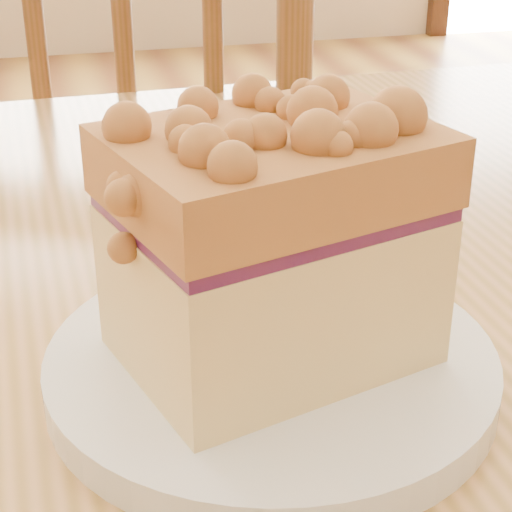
{
  "coord_description": "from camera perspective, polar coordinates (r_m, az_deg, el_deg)",
  "views": [
    {
      "loc": [
        -0.18,
        -0.21,
        1.0
      ],
      "look_at": [
        -0.09,
        0.16,
        0.8
      ],
      "focal_mm": 62.0,
      "sensor_mm": 36.0,
      "label": 1
    }
  ],
  "objects": [
    {
      "name": "cafe_chair_main",
      "position": [
        1.16,
        -5.49,
        -0.68
      ],
      "size": [
        0.55,
        0.55,
        0.93
      ],
      "rotation": [
        0.0,
        0.0,
        2.76
      ],
      "color": "brown",
      "rests_on": "ground"
    },
    {
      "name": "plate",
      "position": [
        0.43,
        0.98,
        -7.2
      ],
      "size": [
        0.22,
        0.22,
        0.02
      ],
      "color": "white",
      "rests_on": "cafe_table_main"
    },
    {
      "name": "cafe_table_main",
      "position": [
        0.61,
        -4.0,
        -8.92
      ],
      "size": [
        1.13,
        0.78,
        0.75
      ],
      "rotation": [
        0.0,
        0.0,
        0.03
      ],
      "color": "tan",
      "rests_on": "ground"
    },
    {
      "name": "cake_slice",
      "position": [
        0.39,
        1.11,
        1.44
      ],
      "size": [
        0.16,
        0.14,
        0.13
      ],
      "rotation": [
        0.0,
        0.0,
        0.29
      ],
      "color": "#E0C57E",
      "rests_on": "plate"
    }
  ]
}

